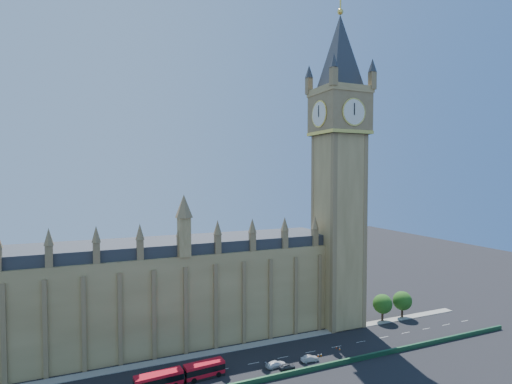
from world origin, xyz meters
name	(u,v)px	position (x,y,z in m)	size (l,w,h in m)	color
ground	(238,366)	(0.00, 0.00, 0.00)	(400.00, 400.00, 0.00)	black
palace_westminster	(121,296)	(-25.00, 22.00, 13.86)	(120.00, 20.00, 28.00)	olive
elizabeth_tower	(339,147)	(38.00, 13.99, 54.56)	(20.59, 20.59, 105.00)	olive
bridge_parapet	(253,382)	(0.00, -9.00, 0.60)	(160.00, 0.60, 1.20)	#1E4C2D
kerb_north	(226,350)	(0.00, 9.50, 0.08)	(160.00, 3.00, 0.16)	gray
tree_east_near	(383,303)	(52.22, 10.08, 5.64)	(6.00, 6.00, 8.50)	#382619
tree_east_far	(403,300)	(60.22, 10.08, 5.64)	(6.00, 6.00, 8.50)	#382619
red_bus	(181,375)	(-14.45, -2.33, 1.80)	(20.29, 4.70, 3.42)	red
car_grey	(287,366)	(10.12, -5.84, 0.66)	(1.57, 3.89, 1.33)	#43464C
car_silver	(310,359)	(17.05, -4.62, 0.73)	(1.55, 4.44, 1.46)	#9C9DA3
car_white	(276,364)	(8.11, -3.90, 0.74)	(2.07, 5.09, 1.48)	white
cone_a	(318,355)	(20.35, -3.14, 0.38)	(0.55, 0.55, 0.77)	black
cone_b	(321,355)	(21.17, -3.23, 0.38)	(0.56, 0.56, 0.77)	black
cone_c	(340,349)	(27.65, -1.97, 0.33)	(0.52, 0.52, 0.67)	black
cone_d	(337,347)	(27.43, -0.88, 0.32)	(0.47, 0.47, 0.64)	black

